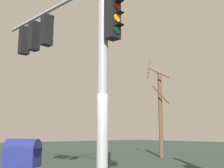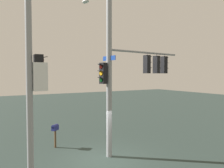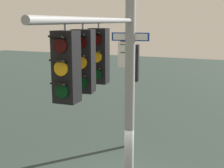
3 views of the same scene
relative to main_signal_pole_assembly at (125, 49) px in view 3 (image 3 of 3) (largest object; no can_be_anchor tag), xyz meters
The scene contains 2 objects.
main_signal_pole_assembly is the anchor object (origin of this frame).
secondary_pole_assembly 5.59m from the main_signal_pole_assembly, 109.24° to the left, with size 0.42×0.78×7.76m.
Camera 3 is at (3.27, -8.87, 5.73)m, focal length 49.57 mm.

